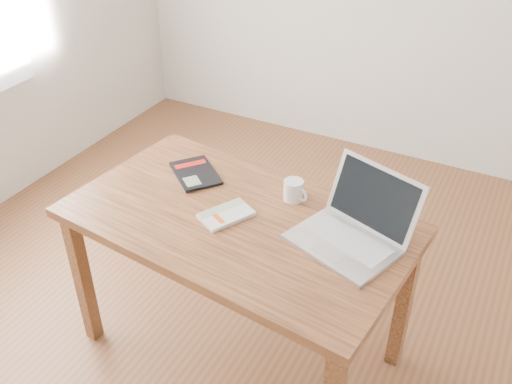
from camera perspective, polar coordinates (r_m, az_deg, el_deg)
The scene contains 6 objects.
room at distance 2.02m, azimuth -0.21°, elevation 12.88°, with size 4.04×4.04×2.70m.
desk at distance 2.29m, azimuth -1.81°, elevation -4.35°, with size 1.42×0.91×0.75m.
white_guidebook at distance 2.24m, azimuth -2.98°, elevation -2.29°, with size 0.20×0.24×0.02m.
black_guidebook at distance 2.51m, azimuth -6.08°, elevation 1.89°, with size 0.30×0.29×0.01m.
laptop at distance 2.12m, azimuth 9.72°, elevation -3.57°, with size 0.47×0.45×0.25m.
coffee_mug at distance 2.32m, azimuth 3.81°, elevation 0.19°, with size 0.11×0.08×0.09m.
Camera 1 is at (0.81, -1.66, 2.08)m, focal length 40.00 mm.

